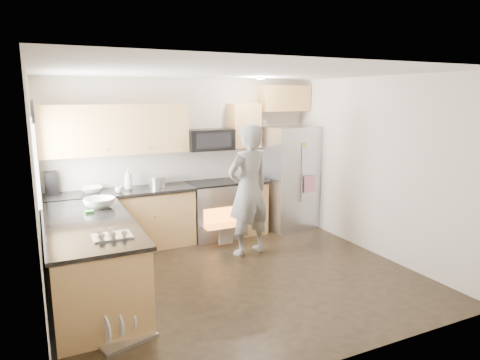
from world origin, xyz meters
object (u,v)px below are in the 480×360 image
stove_range (213,197)px  refrigerator (289,178)px  dish_rack (123,329)px  person (249,190)px

stove_range → refrigerator: size_ratio=0.99×
stove_range → dish_rack: bearing=-128.1°
stove_range → refrigerator: (1.42, -0.09, 0.22)m
stove_range → refrigerator: bearing=-3.8°
refrigerator → person: 1.52m
refrigerator → stove_range: bearing=169.3°
refrigerator → dish_rack: size_ratio=2.81×
stove_range → dish_rack: 3.21m
stove_range → dish_rack: (-1.95, -2.49, -0.59)m
refrigerator → person: bearing=-151.8°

